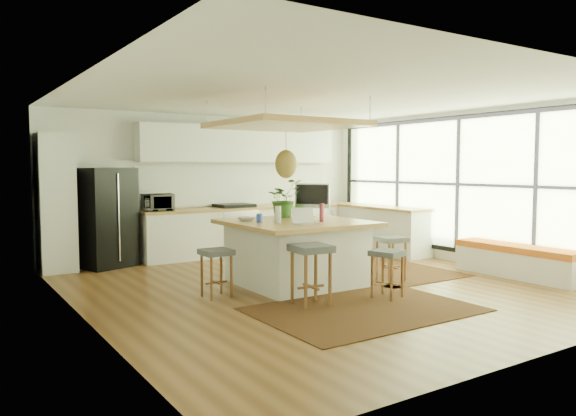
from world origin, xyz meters
TOP-DOWN VIEW (x-y plane):
  - floor at (0.00, 0.00)m, footprint 7.00×7.00m
  - ceiling at (0.00, 0.00)m, footprint 7.00×7.00m
  - wall_back at (0.00, 3.50)m, footprint 6.50×0.00m
  - wall_front at (0.00, -3.50)m, footprint 6.50×0.00m
  - wall_left at (-3.25, 0.00)m, footprint 0.00×7.00m
  - wall_right at (3.25, 0.00)m, footprint 0.00×7.00m
  - window_wall at (3.22, 0.00)m, footprint 0.10×6.20m
  - pantry at (-2.95, 3.18)m, footprint 0.55×0.60m
  - back_counter_base at (0.55, 3.18)m, footprint 4.20×0.60m
  - back_counter_top at (0.55, 3.18)m, footprint 4.24×0.64m
  - backsplash at (0.55, 3.48)m, footprint 4.20×0.02m
  - upper_cabinets at (0.55, 3.32)m, footprint 4.20×0.34m
  - range at (0.30, 3.18)m, footprint 0.76×0.62m
  - right_counter_base at (2.93, 2.00)m, footprint 0.60×2.50m
  - right_counter_top at (2.93, 2.00)m, footprint 0.64×2.54m
  - window_bench at (2.95, -1.20)m, footprint 0.52×2.00m
  - ceiling_panel at (-0.30, 0.40)m, footprint 1.86×1.86m
  - rug_near at (-0.34, -1.39)m, footprint 2.60×1.80m
  - rug_right at (1.59, 0.51)m, footprint 1.80×2.60m
  - fridge at (-2.14, 3.17)m, footprint 1.01×0.89m
  - island at (-0.22, 0.26)m, footprint 1.85×1.85m
  - stool_near_left at (-0.76, -0.87)m, footprint 0.49×0.49m
  - stool_near_right at (0.29, -1.11)m, footprint 0.47×0.47m
  - stool_right_front at (1.13, -0.30)m, footprint 0.43×0.43m
  - stool_right_back at (0.93, 0.71)m, footprint 0.46×0.46m
  - stool_left_side at (-1.54, 0.16)m, footprint 0.38×0.38m
  - laptop at (-0.38, -0.23)m, footprint 0.36×0.38m
  - monitor at (0.40, 0.72)m, footprint 0.52×0.57m
  - microwave at (-1.25, 3.16)m, footprint 0.58×0.38m
  - island_plant at (-0.07, 0.83)m, footprint 0.60×0.65m
  - island_bowl at (-0.84, 0.63)m, footprint 0.26×0.26m
  - island_bottle_0 at (-0.77, 0.36)m, footprint 0.07×0.07m
  - island_bottle_1 at (-0.62, 0.11)m, footprint 0.07×0.07m
  - island_bottle_2 at (0.03, -0.04)m, footprint 0.07×0.07m

SIDE VIEW (x-z plane):
  - floor at x=0.00m, z-range 0.00..0.00m
  - rug_near at x=-0.34m, z-range 0.00..0.01m
  - rug_right at x=1.59m, z-range 0.00..0.01m
  - window_bench at x=2.95m, z-range 0.00..0.50m
  - stool_near_left at x=-0.76m, z-range -0.02..0.73m
  - stool_near_right at x=0.29m, z-range 0.04..0.67m
  - stool_right_front at x=1.13m, z-range 0.02..0.69m
  - stool_right_back at x=0.93m, z-range 0.02..0.69m
  - stool_left_side at x=-1.54m, z-range 0.04..0.67m
  - back_counter_base at x=0.55m, z-range 0.00..0.88m
  - right_counter_base at x=2.93m, z-range 0.00..0.88m
  - island at x=-0.22m, z-range 0.00..0.93m
  - range at x=0.30m, z-range 0.00..1.00m
  - back_counter_top at x=0.55m, z-range 0.88..0.93m
  - right_counter_top at x=2.93m, z-range 0.88..0.93m
  - fridge at x=-2.14m, z-range 0.08..1.77m
  - island_bowl at x=-0.84m, z-range 0.93..0.99m
  - island_bottle_0 at x=-0.77m, z-range 0.93..1.12m
  - island_bottle_1 at x=-0.62m, z-range 0.93..1.12m
  - island_bottle_2 at x=0.03m, z-range 0.93..1.12m
  - laptop at x=-0.38m, z-range 0.93..1.17m
  - microwave at x=-1.25m, z-range 0.93..1.29m
  - pantry at x=-2.95m, z-range 0.00..2.25m
  - island_plant at x=-0.07m, z-range 0.93..1.39m
  - monitor at x=0.40m, z-range 0.93..1.45m
  - wall_back at x=0.00m, z-range -1.90..4.60m
  - wall_front at x=0.00m, z-range -1.90..4.60m
  - wall_left at x=-3.25m, z-range -2.15..4.85m
  - wall_right at x=3.25m, z-range -2.15..4.85m
  - backsplash at x=0.55m, z-range 0.95..1.75m
  - window_wall at x=3.22m, z-range 0.10..2.70m
  - ceiling_panel at x=-0.30m, z-range 1.65..2.45m
  - upper_cabinets at x=0.55m, z-range 1.80..2.50m
  - ceiling at x=0.00m, z-range 2.70..2.70m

